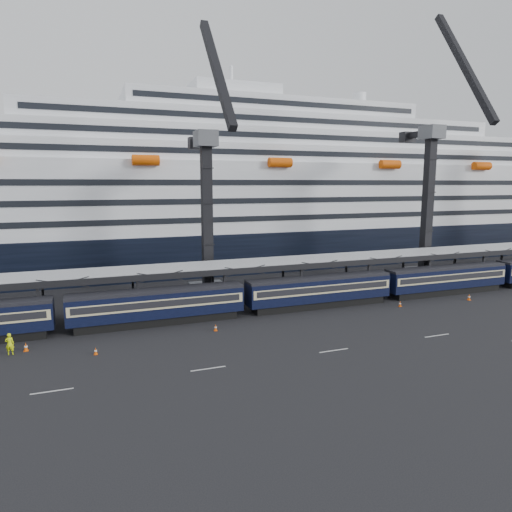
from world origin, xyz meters
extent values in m
plane|color=black|center=(0.00, 0.00, 0.00)|extent=(260.00, 260.00, 0.00)
cube|color=beige|center=(-38.00, -4.00, 0.01)|extent=(3.00, 0.15, 0.02)
cube|color=beige|center=(-26.00, -4.00, 0.01)|extent=(3.00, 0.15, 0.02)
cube|color=beige|center=(-14.00, -4.00, 0.01)|extent=(3.00, 0.15, 0.02)
cube|color=beige|center=(-2.00, -4.00, 0.01)|extent=(3.00, 0.15, 0.02)
cube|color=black|center=(-28.00, 10.00, 0.45)|extent=(17.48, 2.40, 0.90)
cube|color=black|center=(-28.00, 10.00, 2.25)|extent=(19.00, 2.80, 2.70)
cube|color=beige|center=(-28.00, 10.00, 2.55)|extent=(18.62, 2.92, 1.05)
cube|color=black|center=(-28.00, 10.00, 2.60)|extent=(17.86, 2.98, 0.70)
cube|color=black|center=(-28.00, 10.00, 3.75)|extent=(19.00, 2.50, 0.35)
cube|color=black|center=(-8.00, 10.00, 0.45)|extent=(17.48, 2.40, 0.90)
cube|color=black|center=(-8.00, 10.00, 2.25)|extent=(19.00, 2.80, 2.70)
cube|color=beige|center=(-8.00, 10.00, 2.55)|extent=(18.62, 2.92, 1.05)
cube|color=black|center=(-8.00, 10.00, 2.60)|extent=(17.86, 2.98, 0.70)
cube|color=black|center=(-8.00, 10.00, 3.75)|extent=(19.00, 2.50, 0.35)
cube|color=black|center=(12.00, 10.00, 0.45)|extent=(17.48, 2.40, 0.90)
cube|color=black|center=(12.00, 10.00, 2.25)|extent=(19.00, 2.80, 2.70)
cube|color=beige|center=(12.00, 10.00, 2.55)|extent=(18.62, 2.92, 1.05)
cube|color=black|center=(12.00, 10.00, 2.60)|extent=(17.86, 2.98, 0.70)
cube|color=black|center=(12.00, 10.00, 3.75)|extent=(19.00, 2.50, 0.35)
cube|color=#989BA0|center=(0.00, 14.00, 5.40)|extent=(130.00, 6.00, 0.25)
cube|color=black|center=(0.00, 11.00, 5.10)|extent=(130.00, 0.25, 0.70)
cube|color=black|center=(0.00, 17.00, 5.10)|extent=(130.00, 0.25, 0.70)
cube|color=black|center=(-40.00, 11.20, 2.70)|extent=(0.25, 0.25, 5.40)
cube|color=black|center=(-40.00, 16.80, 2.70)|extent=(0.25, 0.25, 5.40)
cube|color=black|center=(-30.00, 11.20, 2.70)|extent=(0.25, 0.25, 5.40)
cube|color=black|center=(-30.00, 16.80, 2.70)|extent=(0.25, 0.25, 5.40)
cube|color=black|center=(-20.00, 11.20, 2.70)|extent=(0.25, 0.25, 5.40)
cube|color=black|center=(-20.00, 16.80, 2.70)|extent=(0.25, 0.25, 5.40)
cube|color=black|center=(-10.00, 11.20, 2.70)|extent=(0.25, 0.25, 5.40)
cube|color=black|center=(-10.00, 16.80, 2.70)|extent=(0.25, 0.25, 5.40)
cube|color=black|center=(0.00, 11.20, 2.70)|extent=(0.25, 0.25, 5.40)
cube|color=black|center=(0.00, 16.80, 2.70)|extent=(0.25, 0.25, 5.40)
cube|color=black|center=(10.00, 11.20, 2.70)|extent=(0.25, 0.25, 5.40)
cube|color=black|center=(10.00, 16.80, 2.70)|extent=(0.25, 0.25, 5.40)
cube|color=black|center=(20.00, 11.20, 2.70)|extent=(0.25, 0.25, 5.40)
cube|color=black|center=(20.00, 16.80, 2.70)|extent=(0.25, 0.25, 5.40)
cube|color=black|center=(30.00, 16.80, 2.70)|extent=(0.25, 0.25, 5.40)
cube|color=black|center=(0.00, 46.00, 3.50)|extent=(200.00, 28.00, 7.00)
cube|color=silver|center=(0.00, 46.00, 13.00)|extent=(190.00, 26.88, 12.00)
cube|color=silver|center=(0.00, 46.00, 20.50)|extent=(160.00, 24.64, 3.00)
cube|color=black|center=(0.00, 33.63, 20.50)|extent=(153.60, 0.12, 0.90)
cube|color=silver|center=(0.00, 46.00, 23.50)|extent=(124.00, 21.84, 3.00)
cube|color=black|center=(0.00, 35.03, 23.50)|extent=(119.04, 0.12, 0.90)
cube|color=silver|center=(0.00, 46.00, 26.50)|extent=(90.00, 19.04, 3.00)
cube|color=black|center=(0.00, 36.43, 26.50)|extent=(86.40, 0.12, 0.90)
cube|color=silver|center=(0.00, 46.00, 29.50)|extent=(56.00, 16.24, 3.00)
cube|color=black|center=(0.00, 37.83, 29.50)|extent=(53.76, 0.12, 0.90)
cube|color=silver|center=(-8.00, 46.00, 32.00)|extent=(16.00, 12.00, 2.50)
cylinder|color=silver|center=(20.00, 46.00, 32.50)|extent=(2.80, 2.80, 3.00)
cylinder|color=#E45107|center=(-26.00, 31.96, 18.80)|extent=(4.00, 1.60, 1.60)
cylinder|color=#E45107|center=(-4.00, 31.96, 18.80)|extent=(4.00, 1.60, 1.60)
cylinder|color=#E45107|center=(18.00, 31.96, 18.80)|extent=(4.00, 1.60, 1.60)
cylinder|color=#E45107|center=(40.00, 31.96, 18.80)|extent=(4.00, 1.60, 1.60)
cube|color=#474A4E|center=(-20.00, 19.00, 1.00)|extent=(4.50, 4.50, 2.00)
cube|color=black|center=(-20.00, 19.00, 11.00)|extent=(1.30, 1.30, 18.00)
cube|color=#474A4E|center=(-20.00, 19.00, 21.00)|extent=(2.60, 3.20, 2.00)
cube|color=black|center=(-20.00, 13.21, 27.89)|extent=(0.90, 12.26, 14.37)
cube|color=black|center=(-20.00, 21.52, 21.00)|extent=(0.90, 5.04, 0.90)
cube|color=black|center=(-20.00, 24.04, 20.80)|extent=(2.20, 1.60, 1.60)
cube|color=#474A4E|center=(15.00, 18.00, 1.00)|extent=(4.50, 4.50, 2.00)
cube|color=black|center=(15.00, 18.00, 12.00)|extent=(1.30, 1.30, 20.00)
cube|color=#474A4E|center=(15.00, 18.00, 23.00)|extent=(2.60, 3.20, 2.00)
cube|color=black|center=(15.00, 12.26, 31.19)|extent=(0.90, 12.21, 16.90)
cube|color=black|center=(15.00, 20.80, 23.00)|extent=(0.90, 5.60, 0.90)
cube|color=black|center=(15.00, 23.60, 22.80)|extent=(2.20, 1.60, 1.60)
imported|color=#E5FF0D|center=(-42.00, 5.38, 1.01)|extent=(0.77, 0.54, 2.03)
cube|color=#E45107|center=(-34.75, 2.72, 0.02)|extent=(0.34, 0.34, 0.04)
cone|color=#E45107|center=(-34.75, 2.72, 0.36)|extent=(0.29, 0.29, 0.65)
cylinder|color=white|center=(-34.75, 2.72, 0.36)|extent=(0.24, 0.24, 0.11)
cube|color=#E45107|center=(-40.79, 5.89, 0.02)|extent=(0.41, 0.41, 0.04)
cone|color=#E45107|center=(-40.79, 5.89, 0.44)|extent=(0.35, 0.35, 0.78)
cylinder|color=white|center=(-40.79, 5.89, 0.44)|extent=(0.29, 0.29, 0.13)
cube|color=#E45107|center=(-22.75, 5.44, 0.02)|extent=(0.35, 0.35, 0.04)
cone|color=#E45107|center=(-22.75, 5.44, 0.37)|extent=(0.30, 0.30, 0.67)
cylinder|color=white|center=(-22.75, 5.44, 0.37)|extent=(0.25, 0.25, 0.11)
cube|color=#E45107|center=(1.63, 6.54, 0.02)|extent=(0.36, 0.36, 0.04)
cone|color=#E45107|center=(1.63, 6.54, 0.38)|extent=(0.30, 0.30, 0.68)
cylinder|color=white|center=(1.63, 6.54, 0.38)|extent=(0.25, 0.25, 0.11)
cube|color=#E45107|center=(12.27, 5.97, 0.02)|extent=(0.42, 0.42, 0.04)
cone|color=#E45107|center=(12.27, 5.97, 0.44)|extent=(0.35, 0.35, 0.80)
cylinder|color=white|center=(12.27, 5.97, 0.44)|extent=(0.30, 0.30, 0.13)
camera|label=1|loc=(-34.92, -39.32, 15.36)|focal=32.00mm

